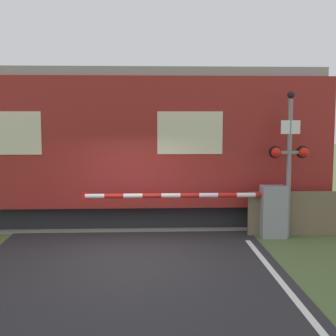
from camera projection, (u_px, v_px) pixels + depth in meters
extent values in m
plane|color=#4C6033|center=(130.00, 255.00, 9.94)|extent=(80.00, 80.00, 0.00)
cube|color=slate|center=(135.00, 219.00, 13.46)|extent=(36.00, 3.20, 0.03)
cube|color=#595451|center=(134.00, 222.00, 12.73)|extent=(36.00, 0.08, 0.10)
cube|color=#595451|center=(135.00, 211.00, 14.16)|extent=(36.00, 0.08, 0.10)
cube|color=black|center=(26.00, 210.00, 13.29)|extent=(15.20, 2.47, 0.60)
cube|color=maroon|center=(24.00, 140.00, 13.07)|extent=(16.53, 2.91, 3.35)
cube|color=gray|center=(21.00, 75.00, 12.88)|extent=(16.20, 2.68, 0.24)
cube|color=beige|center=(190.00, 133.00, 11.79)|extent=(1.65, 0.02, 1.07)
cube|color=beige|center=(8.00, 133.00, 11.59)|extent=(1.65, 0.02, 1.07)
cube|color=gray|center=(273.00, 212.00, 11.38)|extent=(0.60, 0.44, 1.27)
cylinder|color=gray|center=(274.00, 195.00, 11.33)|extent=(0.16, 0.16, 0.18)
cylinder|color=red|center=(264.00, 195.00, 11.32)|extent=(0.45, 0.11, 0.11)
cylinder|color=white|center=(246.00, 195.00, 11.30)|extent=(0.45, 0.11, 0.11)
cylinder|color=red|center=(227.00, 195.00, 11.28)|extent=(0.45, 0.11, 0.11)
cylinder|color=white|center=(208.00, 195.00, 11.26)|extent=(0.45, 0.11, 0.11)
cylinder|color=red|center=(190.00, 195.00, 11.24)|extent=(0.45, 0.11, 0.11)
cylinder|color=white|center=(171.00, 196.00, 11.22)|extent=(0.45, 0.11, 0.11)
cylinder|color=red|center=(152.00, 196.00, 11.20)|extent=(0.45, 0.11, 0.11)
cylinder|color=white|center=(133.00, 196.00, 11.18)|extent=(0.45, 0.11, 0.11)
cylinder|color=red|center=(114.00, 196.00, 11.16)|extent=(0.45, 0.11, 0.11)
cylinder|color=white|center=(95.00, 196.00, 11.14)|extent=(0.45, 0.11, 0.11)
cylinder|color=red|center=(85.00, 196.00, 11.13)|extent=(0.20, 0.02, 0.20)
cylinder|color=gray|center=(289.00, 169.00, 11.30)|extent=(0.11, 0.11, 3.36)
cube|color=gray|center=(289.00, 152.00, 11.25)|extent=(0.79, 0.07, 0.07)
sphere|color=red|center=(276.00, 152.00, 11.19)|extent=(0.24, 0.24, 0.24)
sphere|color=red|center=(304.00, 152.00, 11.22)|extent=(0.24, 0.24, 0.24)
cylinder|color=black|center=(275.00, 152.00, 11.30)|extent=(0.30, 0.06, 0.30)
cylinder|color=black|center=(302.00, 152.00, 11.33)|extent=(0.30, 0.06, 0.30)
cube|color=white|center=(291.00, 127.00, 11.15)|extent=(0.46, 0.02, 0.32)
sphere|color=black|center=(291.00, 95.00, 11.10)|extent=(0.18, 0.18, 0.18)
cube|color=#726047|center=(329.00, 213.00, 11.60)|extent=(4.08, 0.06, 1.10)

